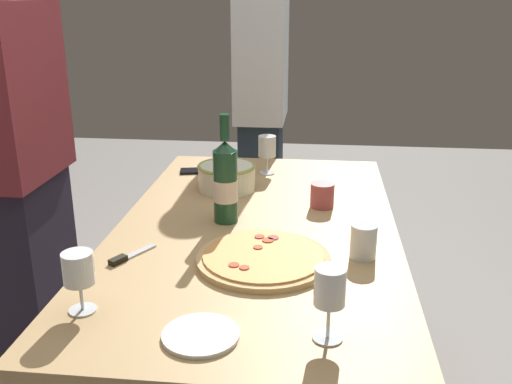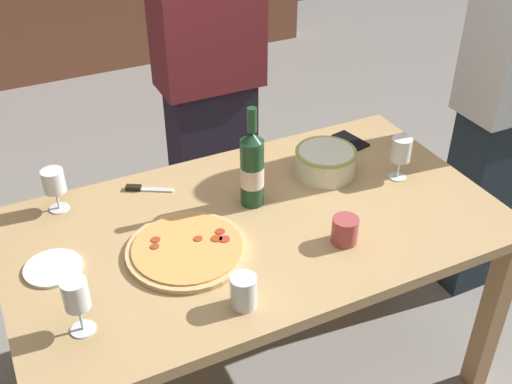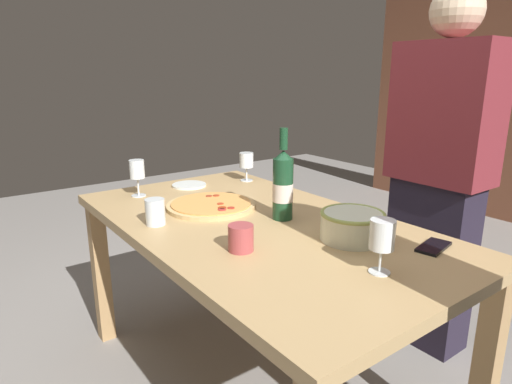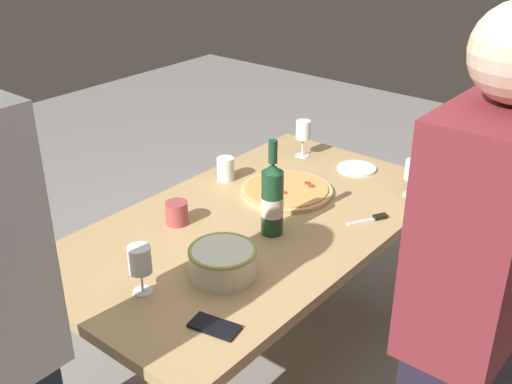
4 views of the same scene
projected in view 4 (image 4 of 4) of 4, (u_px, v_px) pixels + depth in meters
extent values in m
plane|color=gray|center=(256.00, 373.00, 2.64)|extent=(8.00, 8.00, 0.00)
cube|color=tan|center=(256.00, 225.00, 2.32)|extent=(1.60, 0.90, 0.04)
cube|color=tan|center=(287.00, 210.00, 3.23)|extent=(0.07, 0.07, 0.71)
cube|color=tan|center=(38.00, 362.00, 2.19)|extent=(0.07, 0.07, 0.71)
cube|color=tan|center=(428.00, 262.00, 2.78)|extent=(0.07, 0.07, 0.71)
cylinder|color=tan|center=(286.00, 191.00, 2.51)|extent=(0.38, 0.38, 0.02)
cylinder|color=#E89F51|center=(286.00, 189.00, 2.50)|extent=(0.34, 0.34, 0.01)
cylinder|color=#AC3221|center=(273.00, 200.00, 2.41)|extent=(0.03, 0.03, 0.00)
cylinder|color=#9D3D24|center=(308.00, 183.00, 2.54)|extent=(0.03, 0.03, 0.00)
cylinder|color=#B23A1E|center=(284.00, 193.00, 2.46)|extent=(0.03, 0.03, 0.00)
cylinder|color=#A83A1E|center=(312.00, 186.00, 2.52)|extent=(0.03, 0.03, 0.00)
cylinder|color=#AF3B18|center=(271.00, 195.00, 2.44)|extent=(0.03, 0.03, 0.00)
cylinder|color=#B4342F|center=(265.00, 196.00, 2.43)|extent=(0.03, 0.03, 0.00)
cylinder|color=silver|center=(223.00, 262.00, 1.96)|extent=(0.22, 0.22, 0.10)
torus|color=#9BAB52|center=(223.00, 251.00, 1.94)|extent=(0.22, 0.22, 0.01)
cylinder|color=#1A4328|center=(272.00, 203.00, 2.17)|extent=(0.08, 0.08, 0.24)
cone|color=#1A4328|center=(273.00, 168.00, 2.11)|extent=(0.08, 0.08, 0.04)
cylinder|color=#1A4328|center=(273.00, 152.00, 2.09)|extent=(0.03, 0.03, 0.08)
cylinder|color=silver|center=(272.00, 206.00, 2.18)|extent=(0.08, 0.08, 0.07)
cylinder|color=white|center=(143.00, 291.00, 1.90)|extent=(0.06, 0.06, 0.00)
cylinder|color=white|center=(142.00, 281.00, 1.88)|extent=(0.01, 0.01, 0.07)
cylinder|color=white|center=(140.00, 259.00, 1.85)|extent=(0.07, 0.07, 0.09)
cylinder|color=white|center=(411.00, 194.00, 2.50)|extent=(0.07, 0.07, 0.00)
cylinder|color=white|center=(412.00, 186.00, 2.48)|extent=(0.01, 0.01, 0.07)
cylinder|color=white|center=(414.00, 170.00, 2.45)|extent=(0.07, 0.07, 0.08)
cylinder|color=maroon|center=(413.00, 175.00, 2.46)|extent=(0.06, 0.06, 0.03)
cylinder|color=white|center=(302.00, 155.00, 2.86)|extent=(0.07, 0.07, 0.00)
cylinder|color=white|center=(303.00, 147.00, 2.84)|extent=(0.01, 0.01, 0.08)
cylinder|color=white|center=(303.00, 130.00, 2.81)|extent=(0.07, 0.07, 0.08)
cylinder|color=maroon|center=(303.00, 135.00, 2.82)|extent=(0.06, 0.06, 0.03)
cylinder|color=white|center=(226.00, 169.00, 2.61)|extent=(0.07, 0.07, 0.10)
cylinder|color=#AA4548|center=(177.00, 213.00, 2.27)|extent=(0.08, 0.08, 0.09)
cylinder|color=white|center=(357.00, 168.00, 2.72)|extent=(0.17, 0.17, 0.01)
cube|color=black|center=(215.00, 326.00, 1.74)|extent=(0.10, 0.16, 0.01)
cube|color=silver|center=(362.00, 222.00, 2.29)|extent=(0.12, 0.08, 0.01)
cube|color=black|center=(380.00, 217.00, 2.32)|extent=(0.06, 0.05, 0.02)
cube|color=maroon|center=(488.00, 228.00, 1.49)|extent=(0.44, 0.24, 0.62)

